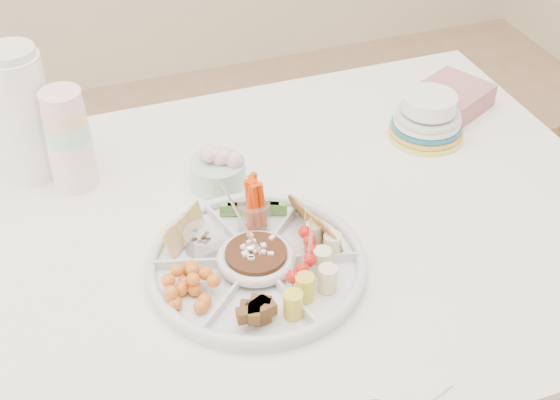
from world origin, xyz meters
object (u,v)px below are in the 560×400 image
object	(u,v)px
chair	(557,168)
thermos	(23,112)
dining_table	(244,367)
plate_stack	(428,115)
party_tray	(256,261)

from	to	relation	value
chair	thermos	bearing A→B (deg)	172.79
chair	thermos	distance (m)	1.32
dining_table	chair	world-z (taller)	chair
dining_table	thermos	distance (m)	0.70
plate_stack	thermos	bearing A→B (deg)	169.23
chair	plate_stack	xyz separation A→B (m)	(-0.45, -0.06, 0.29)
thermos	plate_stack	xyz separation A→B (m)	(0.82, -0.16, -0.09)
chair	plate_stack	size ratio (longest dim) A/B	6.35
party_tray	thermos	world-z (taller)	thermos
chair	plate_stack	distance (m)	0.53
dining_table	plate_stack	distance (m)	0.67
thermos	plate_stack	world-z (taller)	thermos
chair	party_tray	distance (m)	1.02
dining_table	chair	xyz separation A→B (m)	(0.93, 0.24, 0.14)
plate_stack	chair	bearing A→B (deg)	7.40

